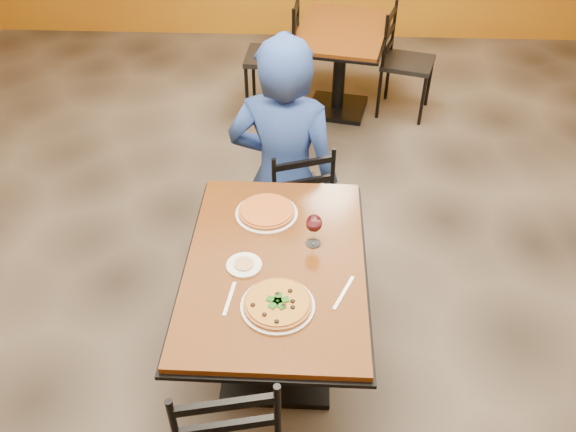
# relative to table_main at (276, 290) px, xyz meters

# --- Properties ---
(floor) EXTENTS (7.00, 8.00, 0.01)m
(floor) POSITION_rel_table_main_xyz_m (0.00, 0.50, -0.56)
(floor) COLOR black
(floor) RESTS_ON ground
(table_main) EXTENTS (0.83, 1.23, 0.75)m
(table_main) POSITION_rel_table_main_xyz_m (0.00, 0.00, 0.00)
(table_main) COLOR #652E0F
(table_main) RESTS_ON floor
(table_second) EXTENTS (0.95, 1.23, 0.75)m
(table_second) POSITION_rel_table_main_xyz_m (0.37, 2.78, -0.01)
(table_second) COLOR #652E0F
(table_second) RESTS_ON floor
(chair_main_far) EXTENTS (0.49, 0.49, 0.84)m
(chair_main_far) POSITION_rel_table_main_xyz_m (0.05, 0.90, -0.13)
(chair_main_far) COLOR black
(chair_main_far) RESTS_ON floor
(chair_second_left) EXTENTS (0.46, 0.46, 0.98)m
(chair_second_left) POSITION_rel_table_main_xyz_m (-0.21, 2.78, -0.07)
(chair_second_left) COLOR black
(chair_second_left) RESTS_ON floor
(chair_second_right) EXTENTS (0.51, 0.51, 0.91)m
(chair_second_right) POSITION_rel_table_main_xyz_m (0.95, 2.78, -0.10)
(chair_second_right) COLOR black
(chair_second_right) RESTS_ON floor
(diner) EXTENTS (0.74, 0.54, 1.42)m
(diner) POSITION_rel_table_main_xyz_m (-0.01, 0.99, 0.15)
(diner) COLOR navy
(diner) RESTS_ON floor
(plate_main) EXTENTS (0.31, 0.31, 0.01)m
(plate_main) POSITION_rel_table_main_xyz_m (0.03, -0.27, 0.20)
(plate_main) COLOR white
(plate_main) RESTS_ON table_main
(pizza_main) EXTENTS (0.28, 0.28, 0.02)m
(pizza_main) POSITION_rel_table_main_xyz_m (0.03, -0.27, 0.21)
(pizza_main) COLOR #812F09
(pizza_main) RESTS_ON plate_main
(plate_far) EXTENTS (0.31, 0.31, 0.01)m
(plate_far) POSITION_rel_table_main_xyz_m (-0.07, 0.33, 0.20)
(plate_far) COLOR white
(plate_far) RESTS_ON table_main
(pizza_far) EXTENTS (0.28, 0.28, 0.02)m
(pizza_far) POSITION_rel_table_main_xyz_m (-0.07, 0.33, 0.21)
(pizza_far) COLOR gold
(pizza_far) RESTS_ON plate_far
(side_plate) EXTENTS (0.16, 0.16, 0.01)m
(side_plate) POSITION_rel_table_main_xyz_m (-0.14, -0.04, 0.20)
(side_plate) COLOR white
(side_plate) RESTS_ON table_main
(dip) EXTENTS (0.09, 0.09, 0.01)m
(dip) POSITION_rel_table_main_xyz_m (-0.14, -0.04, 0.21)
(dip) COLOR tan
(dip) RESTS_ON side_plate
(wine_glass) EXTENTS (0.08, 0.08, 0.18)m
(wine_glass) POSITION_rel_table_main_xyz_m (0.17, 0.12, 0.28)
(wine_glass) COLOR white
(wine_glass) RESTS_ON table_main
(fork) EXTENTS (0.04, 0.19, 0.00)m
(fork) POSITION_rel_table_main_xyz_m (-0.18, -0.24, 0.20)
(fork) COLOR silver
(fork) RESTS_ON table_main
(knife) EXTENTS (0.10, 0.20, 0.00)m
(knife) POSITION_rel_table_main_xyz_m (0.30, -0.18, 0.20)
(knife) COLOR silver
(knife) RESTS_ON table_main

